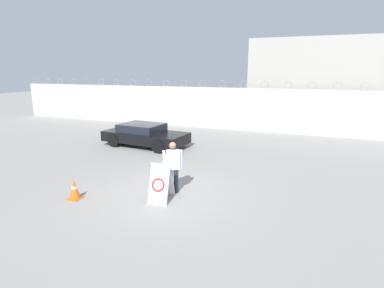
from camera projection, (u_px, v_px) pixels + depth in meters
name	position (u px, v px, depth m)	size (l,w,h in m)	color
ground_plane	(167.00, 193.00, 9.47)	(90.00, 90.00, 0.00)	gray
perimeter_wall	(242.00, 109.00, 19.24)	(36.00, 0.30, 3.16)	silver
building_block	(326.00, 83.00, 21.43)	(9.86, 7.86, 5.76)	#B2ADA3
barricade_sign	(161.00, 183.00, 8.83)	(0.68, 0.93, 1.14)	white
security_guard	(173.00, 165.00, 9.31)	(0.66, 0.42, 1.65)	#232838
traffic_cone_near	(74.00, 189.00, 8.99)	(0.36, 0.36, 0.63)	orange
parked_car_front_coupe	(145.00, 135.00, 15.30)	(4.48, 2.26, 1.14)	black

